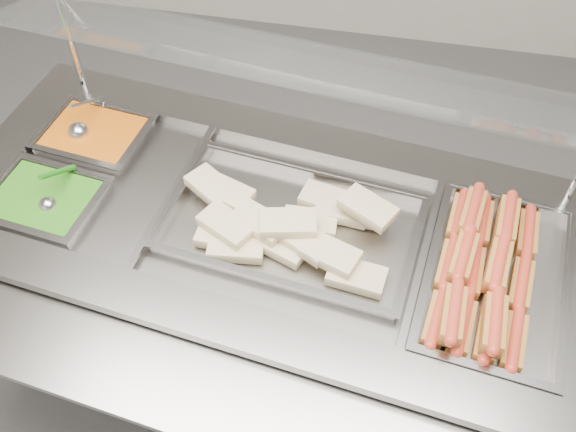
% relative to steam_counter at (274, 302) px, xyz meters
% --- Properties ---
extents(steam_counter, '(1.89, 1.02, 0.86)m').
position_rel_steam_counter_xyz_m(steam_counter, '(0.00, 0.00, 0.00)').
color(steam_counter, slate).
rests_on(steam_counter, ground).
extents(tray_rail, '(1.74, 0.57, 0.05)m').
position_rel_steam_counter_xyz_m(tray_rail, '(-0.06, -0.48, 0.38)').
color(tray_rail, gray).
rests_on(tray_rail, steam_counter).
extents(sneeze_guard, '(1.60, 0.48, 0.42)m').
position_rel_steam_counter_xyz_m(sneeze_guard, '(0.03, 0.21, 0.78)').
color(sneeze_guard, silver).
rests_on(sneeze_guard, steam_counter).
extents(pan_hotdogs, '(0.39, 0.56, 0.10)m').
position_rel_steam_counter_xyz_m(pan_hotdogs, '(0.59, -0.08, 0.39)').
color(pan_hotdogs, gray).
rests_on(pan_hotdogs, steam_counter).
extents(pan_wraps, '(0.69, 0.46, 0.07)m').
position_rel_steam_counter_xyz_m(pan_wraps, '(0.06, -0.01, 0.41)').
color(pan_wraps, gray).
rests_on(pan_wraps, steam_counter).
extents(pan_beans, '(0.31, 0.26, 0.10)m').
position_rel_steam_counter_xyz_m(pan_beans, '(-0.59, 0.22, 0.39)').
color(pan_beans, gray).
rests_on(pan_beans, steam_counter).
extents(pan_peas, '(0.31, 0.26, 0.10)m').
position_rel_steam_counter_xyz_m(pan_peas, '(-0.63, -0.06, 0.39)').
color(pan_peas, gray).
rests_on(pan_peas, steam_counter).
extents(hotdogs_in_buns, '(0.29, 0.52, 0.11)m').
position_rel_steam_counter_xyz_m(hotdogs_in_buns, '(0.56, -0.07, 0.44)').
color(hotdogs_in_buns, '#95651F').
rests_on(hotdogs_in_buns, pan_hotdogs).
extents(tortilla_wraps, '(0.59, 0.34, 0.09)m').
position_rel_steam_counter_xyz_m(tortilla_wraps, '(0.06, -0.03, 0.44)').
color(tortilla_wraps, beige).
rests_on(tortilla_wraps, pan_wraps).
extents(ladle, '(0.07, 0.19, 0.14)m').
position_rel_steam_counter_xyz_m(ladle, '(-0.63, 0.21, 0.44)').
color(ladle, silver).
rests_on(ladle, pan_beans).
extents(serving_spoon, '(0.05, 0.17, 0.13)m').
position_rel_steam_counter_xyz_m(serving_spoon, '(-0.60, -0.07, 0.44)').
color(serving_spoon, silver).
rests_on(serving_spoon, pan_peas).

